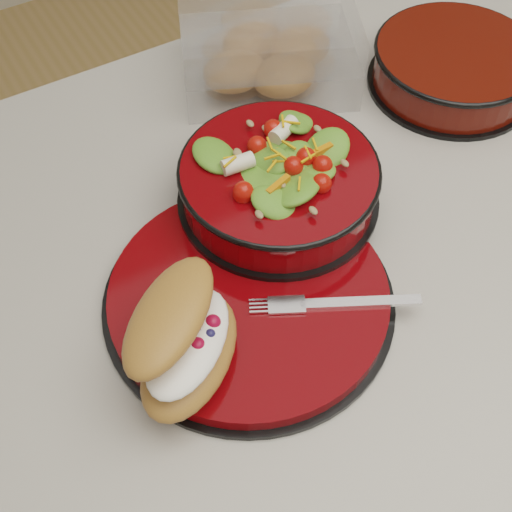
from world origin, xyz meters
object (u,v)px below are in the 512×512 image
island_counter (355,378)px  pastry_box (268,49)px  salad_bowl (279,178)px  dinner_plate (250,297)px  croissant (185,339)px  fork (339,303)px  extra_bowl (454,66)px

island_counter → pastry_box: size_ratio=4.91×
salad_bowl → island_counter: bearing=-16.7°
dinner_plate → salad_bowl: (0.08, 0.09, 0.04)m
croissant → pastry_box: (0.28, 0.32, -0.01)m
island_counter → dinner_plate: dinner_plate is taller
fork → extra_bowl: (0.32, 0.21, 0.01)m
salad_bowl → croissant: size_ratio=1.38×
salad_bowl → pastry_box: bearing=61.8°
extra_bowl → fork: bearing=-146.0°
dinner_plate → salad_bowl: bearing=45.6°
island_counter → salad_bowl: 0.52m
croissant → pastry_box: size_ratio=0.61×
croissant → salad_bowl: bearing=-4.2°
croissant → fork: bearing=-47.0°
fork → croissant: bearing=110.7°
pastry_box → extra_bowl: (0.19, -0.13, -0.01)m
extra_bowl → island_counter: bearing=-145.3°
fork → pastry_box: (0.13, 0.34, 0.02)m
fork → extra_bowl: extra_bowl is taller
dinner_plate → fork: (0.07, -0.06, 0.01)m
salad_bowl → extra_bowl: size_ratio=1.02×
croissant → fork: (0.15, -0.02, -0.04)m
dinner_plate → fork: bearing=-40.1°
fork → pastry_box: 0.36m
salad_bowl → croissant: bearing=-144.0°
dinner_plate → pastry_box: size_ratio=1.13×
salad_bowl → fork: salad_bowl is taller
island_counter → dinner_plate: bearing=-168.3°
salad_bowl → fork: size_ratio=1.56×
salad_bowl → fork: 0.15m
island_counter → salad_bowl: salad_bowl is taller
dinner_plate → pastry_box: pastry_box is taller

